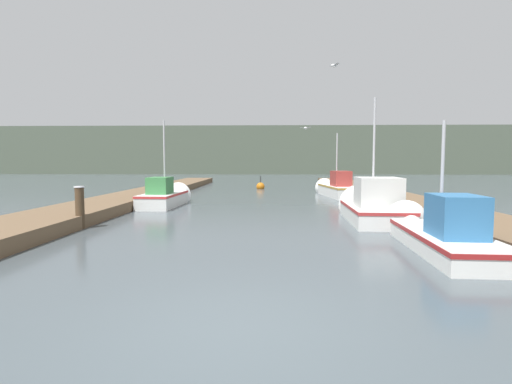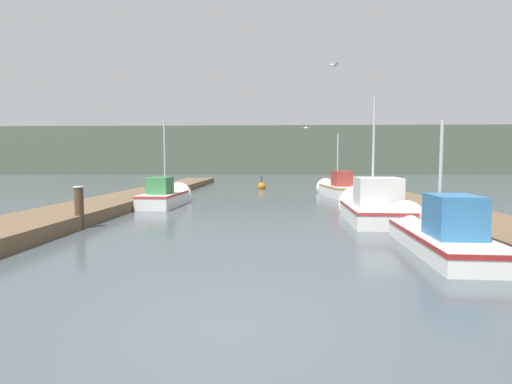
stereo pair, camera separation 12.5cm
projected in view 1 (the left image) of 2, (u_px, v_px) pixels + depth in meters
The scene contains 12 objects.
ground_plane at pixel (238, 328), 5.06m from camera, with size 200.00×200.00×0.00m.
dock_left at pixel (135, 197), 21.21m from camera, with size 2.61×40.00×0.42m.
dock_right at pixel (390, 198), 20.78m from camera, with size 2.61×40.00×0.42m.
distant_shore_ridge at pixel (267, 151), 72.31m from camera, with size 120.00×16.00×7.92m.
fishing_boat_0 at pixel (435, 231), 9.95m from camera, with size 1.69×5.47×3.53m.
fishing_boat_1 at pixel (371, 206), 14.48m from camera, with size 1.99×4.98×4.91m.
fishing_boat_2 at pixel (166, 196), 19.17m from camera, with size 1.60×4.65×4.39m.
fishing_boat_3 at pixel (336, 188), 24.50m from camera, with size 1.90×5.84×4.11m.
mooring_piling_1 at pixel (80, 207), 12.47m from camera, with size 0.31×0.31×1.34m.
channel_buoy at pixel (260, 186), 30.80m from camera, with size 0.64×0.64×1.14m.
seagull_lead at pixel (334, 66), 15.00m from camera, with size 0.36×0.54×0.12m.
seagull_1 at pixel (306, 128), 19.83m from camera, with size 0.55×0.34×0.12m.
Camera 1 is at (0.39, -4.91, 2.11)m, focal length 28.00 mm.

